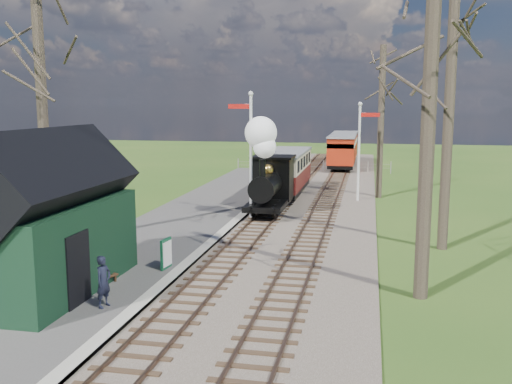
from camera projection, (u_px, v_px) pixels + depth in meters
ground at (130, 370)px, 12.26m from camera, size 140.00×140.00×0.00m
distant_hills at (340, 266)px, 76.86m from camera, size 114.40×48.00×22.02m
ballast_bed at (305, 200)px, 33.30m from camera, size 8.00×60.00×0.10m
track_near at (283, 198)px, 33.55m from camera, size 1.60×60.00×0.15m
track_far at (328, 200)px, 33.04m from camera, size 1.60×60.00×0.15m
platform at (183, 224)px, 26.48m from camera, size 5.00×44.00×0.20m
coping_strip at (231, 226)px, 26.03m from camera, size 0.40×44.00×0.21m
station_shed at (46, 221)px, 16.61m from camera, size 3.25×6.30×4.78m
semaphore_near at (249, 146)px, 27.34m from camera, size 1.22×0.24×6.22m
semaphore_far at (360, 144)px, 32.19m from camera, size 1.22×0.24×5.72m
bare_trees at (272, 116)px, 20.97m from camera, size 15.51×22.39×12.00m
fence_line at (313, 165)px, 46.98m from camera, size 12.60×0.08×1.00m
locomotive at (268, 173)px, 28.33m from camera, size 1.94×4.53×4.85m
coach at (286, 171)px, 34.30m from camera, size 2.26×7.76×2.38m
red_carriage_a at (342, 151)px, 47.74m from camera, size 2.26×5.59×2.38m
red_carriage_b at (345, 146)px, 53.07m from camera, size 2.26×5.59×2.38m
sign_board at (166, 254)px, 18.98m from camera, size 0.17×0.70×1.02m
bench at (96, 274)px, 17.29m from camera, size 0.88×1.34×0.74m
person at (104, 281)px, 15.38m from camera, size 0.45×0.58×1.42m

